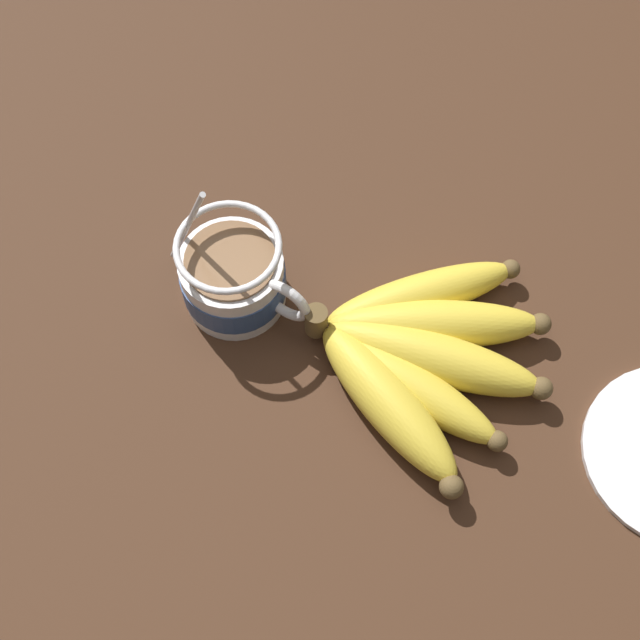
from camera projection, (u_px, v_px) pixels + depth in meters
table at (308, 376)px, 78.66cm from camera, size 120.69×120.69×3.46cm
coffee_mug at (234, 278)px, 77.20cm from camera, size 14.73×9.21×14.81cm
banana_bunch at (418, 355)px, 75.39cm from camera, size 21.07×23.87×4.50cm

